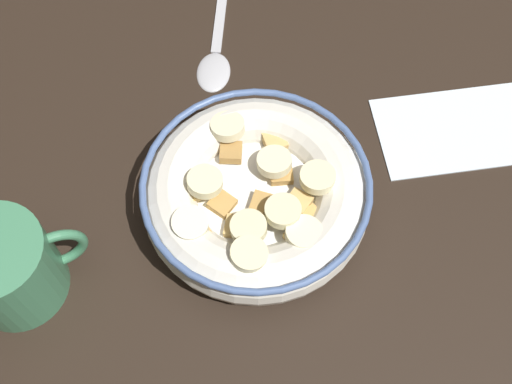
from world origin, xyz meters
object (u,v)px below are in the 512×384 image
at_px(folded_napkin, 454,125).
at_px(spoon, 215,56).
at_px(cereal_bowl, 256,195).
at_px(coffee_mug, 8,268).

bearing_deg(folded_napkin, spoon, 136.95).
bearing_deg(spoon, folded_napkin, -43.05).
bearing_deg(cereal_bowl, coffee_mug, 176.57).
bearing_deg(coffee_mug, cereal_bowl, -3.43).
relative_size(cereal_bowl, folded_napkin, 1.29).
relative_size(spoon, coffee_mug, 1.40).
relative_size(cereal_bowl, spoon, 1.31).
xyz_separation_m(cereal_bowl, folded_napkin, (0.20, 0.01, -0.02)).
bearing_deg(cereal_bowl, spoon, 80.23).
bearing_deg(cereal_bowl, folded_napkin, 1.51).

